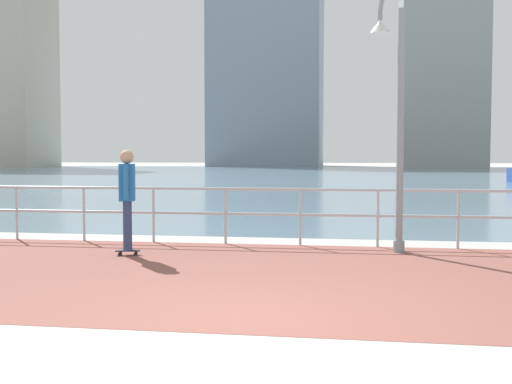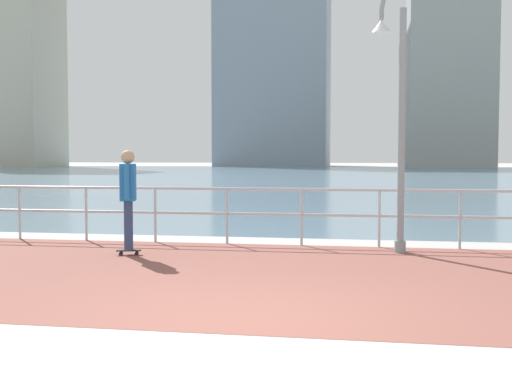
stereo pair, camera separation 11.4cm
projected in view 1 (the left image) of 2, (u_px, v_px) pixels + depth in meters
The scene contains 9 objects.
ground at pixel (340, 179), 45.80m from camera, with size 220.00×220.00×0.00m, color #ADAAA5.
brick_paving at pixel (282, 275), 8.73m from camera, with size 28.00×5.94×0.01m, color brown.
harbor_water at pixel (343, 175), 56.07m from camera, with size 180.00×88.00×0.00m, color slate.
waterfront_railing at pixel (300, 206), 11.63m from camera, with size 25.25×0.06×1.06m.
lamppost at pixel (393, 100), 10.82m from camera, with size 0.62×0.70×4.70m.
skateboarder at pixel (127, 192), 10.41m from camera, with size 0.41×0.55×1.74m.
tower_brick at pixel (9, 42), 95.50m from camera, with size 11.01×11.01×39.36m.
tower_slate at pixel (268, 55), 104.88m from camera, with size 17.81×15.49×38.27m.
tower_steel at pixel (442, 48), 89.38m from camera, with size 11.51×10.38×35.31m.
Camera 1 is at (0.97, -6.18, 1.64)m, focal length 44.51 mm.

